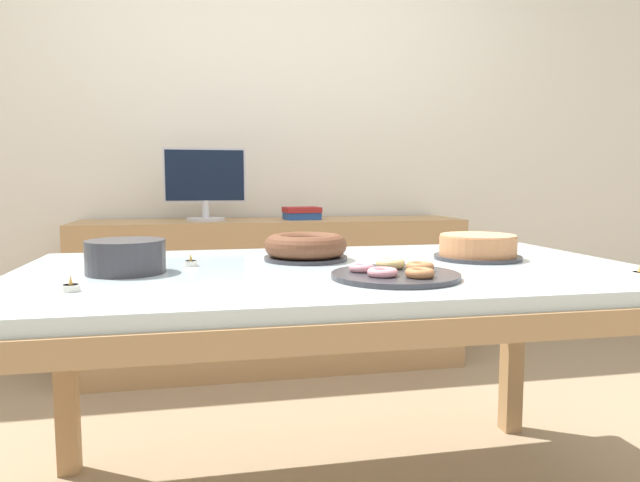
% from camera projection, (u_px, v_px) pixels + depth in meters
% --- Properties ---
extents(wall_back, '(8.00, 0.10, 2.60)m').
position_uv_depth(wall_back, '(266.00, 132.00, 3.29)').
color(wall_back, silver).
rests_on(wall_back, ground).
extents(dining_table, '(1.82, 1.03, 0.77)m').
position_uv_depth(dining_table, '(335.00, 295.00, 1.66)').
color(dining_table, silver).
rests_on(dining_table, ground).
extents(sideboard, '(2.04, 0.44, 0.81)m').
position_uv_depth(sideboard, '(274.00, 294.00, 3.09)').
color(sideboard, tan).
rests_on(sideboard, ground).
extents(computer_monitor, '(0.42, 0.20, 0.38)m').
position_uv_depth(computer_monitor, '(205.00, 184.00, 2.96)').
color(computer_monitor, silver).
rests_on(computer_monitor, sideboard).
extents(book_stack, '(0.20, 0.17, 0.07)m').
position_uv_depth(book_stack, '(302.00, 213.00, 3.08)').
color(book_stack, '#23478C').
rests_on(book_stack, sideboard).
extents(cake_chocolate_round, '(0.27, 0.27, 0.08)m').
position_uv_depth(cake_chocolate_round, '(478.00, 247.00, 1.81)').
color(cake_chocolate_round, '#333338').
rests_on(cake_chocolate_round, dining_table).
extents(cake_golden_bundt, '(0.26, 0.26, 0.08)m').
position_uv_depth(cake_golden_bundt, '(306.00, 247.00, 1.79)').
color(cake_golden_bundt, '#333338').
rests_on(cake_golden_bundt, dining_table).
extents(pastry_platter, '(0.33, 0.33, 0.04)m').
position_uv_depth(pastry_platter, '(396.00, 273.00, 1.46)').
color(pastry_platter, '#333338').
rests_on(pastry_platter, dining_table).
extents(plate_stack, '(0.21, 0.21, 0.09)m').
position_uv_depth(plate_stack, '(126.00, 257.00, 1.53)').
color(plate_stack, '#333338').
rests_on(plate_stack, dining_table).
extents(tealight_right_edge, '(0.04, 0.04, 0.04)m').
position_uv_depth(tealight_right_edge, '(71.00, 287.00, 1.28)').
color(tealight_right_edge, silver).
rests_on(tealight_right_edge, dining_table).
extents(tealight_near_cakes, '(0.04, 0.04, 0.04)m').
position_uv_depth(tealight_near_cakes, '(155.00, 255.00, 1.84)').
color(tealight_near_cakes, silver).
rests_on(tealight_near_cakes, dining_table).
extents(tealight_near_front, '(0.04, 0.04, 0.04)m').
position_uv_depth(tealight_near_front, '(191.00, 263.00, 1.67)').
color(tealight_near_front, silver).
rests_on(tealight_near_front, dining_table).
extents(tealight_centre, '(0.04, 0.04, 0.04)m').
position_uv_depth(tealight_centre, '(640.00, 274.00, 1.46)').
color(tealight_centre, silver).
rests_on(tealight_centre, dining_table).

